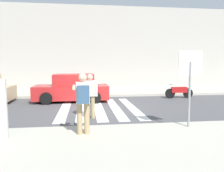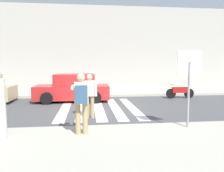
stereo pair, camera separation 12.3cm
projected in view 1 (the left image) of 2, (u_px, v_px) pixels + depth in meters
name	position (u px, v px, depth m)	size (l,w,h in m)	color
ground_plane	(99.00, 109.00, 10.29)	(120.00, 120.00, 0.00)	#4C4C4F
sidewalk_near	(121.00, 172.00, 4.16)	(60.00, 6.00, 0.14)	#B2AD9E
sidewalk_far	(93.00, 91.00, 16.20)	(60.00, 4.80, 0.14)	#B2AD9E
building_facade_far	(91.00, 49.00, 20.20)	(56.00, 4.00, 6.93)	#ADA89E
crosswalk_stripe_0	(65.00, 109.00, 10.28)	(0.44, 5.20, 0.01)	silver
crosswalk_stripe_1	(82.00, 108.00, 10.39)	(0.44, 5.20, 0.01)	silver
crosswalk_stripe_2	(99.00, 108.00, 10.49)	(0.44, 5.20, 0.01)	silver
crosswalk_stripe_3	(115.00, 108.00, 10.59)	(0.44, 5.20, 0.01)	silver
crosswalk_stripe_4	(131.00, 107.00, 10.69)	(0.44, 5.20, 0.01)	silver
stop_sign	(190.00, 72.00, 6.76)	(0.76, 0.08, 2.38)	gray
photographer_with_backpack	(83.00, 98.00, 6.07)	(0.61, 0.86, 1.72)	tan
pedestrian_crossing	(90.00, 94.00, 8.43)	(0.57, 0.30, 1.72)	tan
parked_car_red	(72.00, 89.00, 12.32)	(4.10, 1.92, 1.55)	red
motorcycle	(179.00, 92.00, 13.46)	(1.76, 0.60, 0.87)	black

